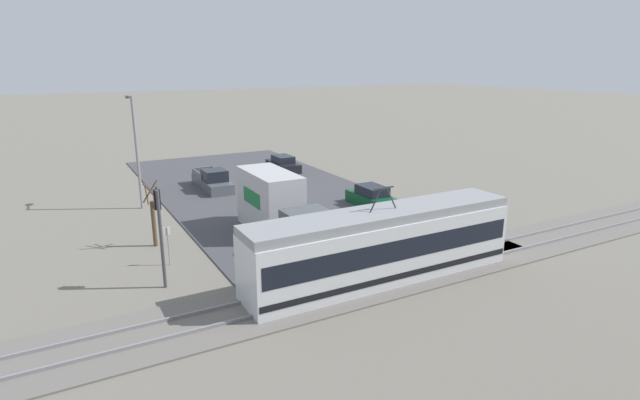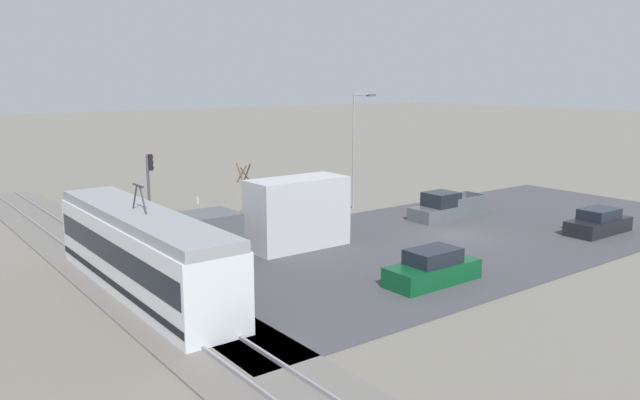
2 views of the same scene
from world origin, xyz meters
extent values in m
plane|color=slate|center=(0.00, 0.00, 0.00)|extent=(320.00, 320.00, 0.00)
cube|color=#424247|center=(0.00, 0.00, 0.04)|extent=(16.47, 37.54, 0.08)
cube|color=slate|center=(0.00, 18.38, 0.04)|extent=(62.14, 4.40, 0.08)
cube|color=gray|center=(0.00, 17.66, 0.15)|extent=(60.90, 0.10, 0.14)
cube|color=gray|center=(0.00, 19.10, 0.15)|extent=(60.90, 0.10, 0.14)
cube|color=silver|center=(1.58, 18.38, 1.61)|extent=(14.11, 2.68, 3.07)
cube|color=black|center=(1.58, 18.38, 1.98)|extent=(13.69, 2.71, 1.02)
cube|color=black|center=(1.58, 18.38, 0.66)|extent=(13.97, 2.72, 0.29)
cube|color=gray|center=(1.58, 18.38, 3.37)|extent=(14.11, 2.46, 0.44)
cylinder|color=#2D2D33|center=(1.13, 18.38, 4.14)|extent=(0.66, 0.07, 1.15)
cylinder|color=#2D2D33|center=(2.03, 18.38, 4.14)|extent=(0.66, 0.07, 1.15)
cube|color=#2D2D33|center=(1.58, 18.38, 4.69)|extent=(1.10, 0.08, 0.06)
cube|color=#4C5156|center=(3.44, 14.22, 1.37)|extent=(2.43, 2.56, 2.58)
cube|color=#B2B2B7|center=(3.44, 8.93, 1.98)|extent=(2.43, 5.45, 3.79)
cube|color=#196B38|center=(4.67, 8.93, 2.35)|extent=(0.02, 2.72, 0.95)
cube|color=#4C5156|center=(3.52, -3.39, 0.50)|extent=(1.96, 5.90, 0.85)
cube|color=black|center=(3.52, -2.56, 1.39)|extent=(1.80, 2.01, 0.92)
cube|color=#4C5156|center=(4.42, -4.63, 1.18)|extent=(0.12, 2.95, 0.49)
cube|color=#4C5156|center=(2.62, -4.63, 1.18)|extent=(0.12, 2.95, 0.49)
cube|color=#4C5156|center=(3.52, -6.22, 1.18)|extent=(1.80, 0.24, 0.49)
cube|color=red|center=(4.28, -6.31, 0.76)|extent=(0.14, 0.04, 0.18)
cube|color=black|center=(-4.78, -7.13, 0.51)|extent=(1.86, 4.55, 0.86)
cube|color=black|center=(-4.78, -7.13, 1.25)|extent=(1.60, 2.37, 0.63)
cube|color=#0C4723|center=(-5.24, 7.63, 0.53)|extent=(1.82, 4.60, 0.90)
cube|color=black|center=(-5.24, 7.63, 1.31)|extent=(1.57, 2.39, 0.66)
cylinder|color=#47474C|center=(11.17, 14.18, 2.40)|extent=(0.16, 0.16, 4.79)
cube|color=black|center=(11.17, 14.00, 4.32)|extent=(0.28, 0.22, 0.95)
sphere|color=red|center=(11.17, 13.88, 4.64)|extent=(0.18, 0.18, 0.18)
sphere|color=#3C2C06|center=(11.17, 13.88, 4.32)|extent=(0.18, 0.18, 0.18)
sphere|color=black|center=(11.17, 13.88, 4.00)|extent=(0.18, 0.18, 0.18)
cylinder|color=brown|center=(10.45, 8.18, 1.36)|extent=(0.24, 0.24, 2.73)
cylinder|color=brown|center=(10.70, 8.18, 3.16)|extent=(0.09, 0.78, 1.06)
cylinder|color=brown|center=(10.45, 8.43, 3.25)|extent=(0.93, 0.09, 1.28)
cylinder|color=brown|center=(10.20, 8.18, 3.16)|extent=(0.09, 0.78, 1.06)
cylinder|color=brown|center=(10.45, 7.93, 3.25)|extent=(0.93, 0.09, 1.28)
cylinder|color=gray|center=(9.75, -0.33, 4.08)|extent=(0.20, 0.20, 8.17)
cylinder|color=gray|center=(9.75, -1.13, 8.05)|extent=(0.12, 1.60, 0.12)
cube|color=#515156|center=(9.75, -1.88, 7.99)|extent=(0.36, 0.60, 0.18)
cylinder|color=gray|center=(10.37, 11.51, 1.06)|extent=(0.06, 0.06, 2.12)
cube|color=white|center=(10.37, 11.48, 1.90)|extent=(0.32, 0.02, 0.44)
cube|color=red|center=(10.37, 11.47, 1.90)|extent=(0.31, 0.01, 0.10)
camera|label=1|loc=(15.19, 36.96, 10.41)|focal=28.00mm
camera|label=2|loc=(-23.61, 27.83, 9.05)|focal=35.00mm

